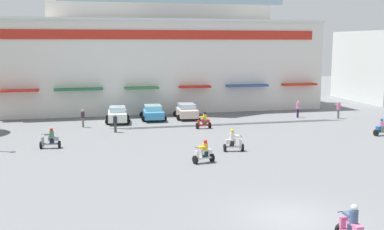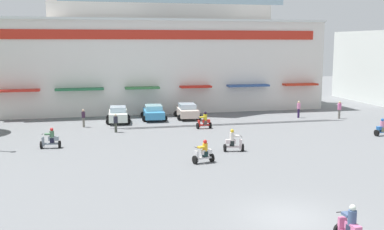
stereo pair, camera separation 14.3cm
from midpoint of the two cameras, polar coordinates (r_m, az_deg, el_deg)
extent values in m
plane|color=slate|center=(32.60, 2.29, -4.36)|extent=(128.00, 128.00, 0.00)
cube|color=silver|center=(54.66, -4.16, 6.13)|extent=(35.62, 12.69, 9.71)
cube|color=red|center=(48.28, -3.02, 9.85)|extent=(32.77, 0.12, 0.95)
cube|color=silver|center=(48.29, -3.02, 11.69)|extent=(35.62, 0.70, 0.24)
cube|color=red|center=(47.73, -20.83, 2.83)|extent=(4.43, 1.10, 0.20)
cube|color=#256740|center=(47.28, -13.61, 3.11)|extent=(4.71, 1.10, 0.20)
cube|color=#356E3C|center=(47.61, -6.06, 3.35)|extent=(3.49, 1.10, 0.20)
cube|color=red|center=(48.61, 0.55, 3.51)|extent=(3.28, 1.10, 0.20)
cube|color=#2F4D87|center=(50.28, 7.02, 3.63)|extent=(4.56, 1.10, 0.20)
cube|color=red|center=(52.67, 13.29, 3.69)|extent=(3.87, 1.10, 0.20)
cube|color=silver|center=(44.19, -9.00, -0.08)|extent=(1.95, 3.99, 0.77)
cube|color=#A3B8C7|center=(44.10, -9.02, 0.72)|extent=(1.58, 2.04, 0.49)
cylinder|color=black|center=(45.45, -10.06, -0.32)|extent=(0.61, 0.20, 0.60)
cylinder|color=black|center=(45.45, -7.93, -0.26)|extent=(0.61, 0.20, 0.60)
cylinder|color=black|center=(43.07, -10.11, -0.82)|extent=(0.61, 0.20, 0.60)
cylinder|color=black|center=(43.07, -7.86, -0.77)|extent=(0.61, 0.20, 0.60)
cube|color=#3A8DC5|center=(45.51, -4.68, 0.20)|extent=(2.08, 4.31, 0.69)
cube|color=#8CC2CB|center=(45.42, -4.69, 0.93)|extent=(1.70, 2.20, 0.48)
cylinder|color=black|center=(46.78, -5.93, 0.04)|extent=(0.61, 0.20, 0.60)
cylinder|color=black|center=(46.93, -3.69, 0.09)|extent=(0.61, 0.20, 0.60)
cylinder|color=black|center=(44.20, -5.71, -0.48)|extent=(0.61, 0.20, 0.60)
cylinder|color=black|center=(44.36, -3.34, -0.42)|extent=(0.61, 0.20, 0.60)
cube|color=beige|center=(46.00, -0.52, 0.36)|extent=(1.99, 4.07, 0.74)
cube|color=#A3B9CC|center=(45.92, -0.52, 1.12)|extent=(1.63, 2.07, 0.48)
cylinder|color=black|center=(47.13, -1.84, 0.14)|extent=(0.61, 0.20, 0.60)
cylinder|color=black|center=(47.41, 0.30, 0.20)|extent=(0.61, 0.20, 0.60)
cylinder|color=black|center=(44.71, -1.38, -0.33)|extent=(0.61, 0.20, 0.60)
cylinder|color=black|center=(45.01, 0.86, -0.27)|extent=(0.61, 0.20, 0.60)
cylinder|color=black|center=(40.26, 21.90, -2.07)|extent=(0.19, 0.53, 0.52)
cube|color=#205BA7|center=(40.63, 22.56, -1.92)|extent=(1.09, 0.37, 0.10)
cube|color=#205BA7|center=(40.44, 22.36, -1.50)|extent=(0.70, 0.36, 0.28)
cube|color=#6C704F|center=(40.52, 22.45, -1.65)|extent=(0.31, 0.34, 0.36)
cylinder|color=pink|center=(40.45, 22.49, -1.06)|extent=(0.35, 0.35, 0.50)
sphere|color=#225BAA|center=(40.39, 22.52, -0.55)|extent=(0.25, 0.25, 0.25)
cylinder|color=black|center=(32.46, 6.36, -3.99)|extent=(0.21, 0.53, 0.52)
cylinder|color=black|center=(32.23, 4.20, -4.05)|extent=(0.21, 0.53, 0.52)
cube|color=silver|center=(32.32, 5.29, -3.92)|extent=(1.12, 0.42, 0.10)
cube|color=silver|center=(32.20, 4.91, -3.28)|extent=(0.73, 0.39, 0.28)
cube|color=silver|center=(32.38, 6.15, -3.60)|extent=(0.18, 0.34, 0.68)
cylinder|color=black|center=(32.27, 6.21, -2.65)|extent=(0.10, 0.52, 0.04)
cube|color=black|center=(32.25, 5.08, -3.48)|extent=(0.32, 0.35, 0.36)
cylinder|color=silver|center=(32.15, 5.09, -2.66)|extent=(0.36, 0.36, 0.58)
sphere|color=gold|center=(32.07, 5.10, -1.96)|extent=(0.25, 0.25, 0.25)
cube|color=silver|center=(32.19, 5.57, -2.60)|extent=(0.48, 0.39, 0.10)
cylinder|color=black|center=(34.74, -17.97, -3.52)|extent=(0.18, 0.53, 0.52)
cylinder|color=black|center=(34.55, -15.89, -3.49)|extent=(0.18, 0.53, 0.52)
cube|color=gray|center=(34.63, -16.94, -3.41)|extent=(1.13, 0.36, 0.10)
cube|color=gray|center=(34.52, -16.59, -2.79)|extent=(0.73, 0.35, 0.28)
cube|color=gray|center=(34.67, -17.78, -3.15)|extent=(0.16, 0.33, 0.68)
cylinder|color=black|center=(34.57, -17.86, -2.26)|extent=(0.07, 0.52, 0.04)
cube|color=black|center=(34.56, -16.75, -2.99)|extent=(0.30, 0.34, 0.36)
cylinder|color=#456F50|center=(34.47, -16.78, -2.30)|extent=(0.34, 0.34, 0.49)
sphere|color=red|center=(34.41, -16.80, -1.71)|extent=(0.25, 0.25, 0.25)
cube|color=#456F50|center=(34.51, -17.24, -2.27)|extent=(0.46, 0.37, 0.10)
cylinder|color=black|center=(28.90, 0.50, -5.55)|extent=(0.27, 0.54, 0.52)
cylinder|color=black|center=(29.46, 2.58, -5.28)|extent=(0.27, 0.54, 0.52)
cube|color=silver|center=(29.16, 1.55, -5.30)|extent=(1.09, 0.53, 0.10)
cube|color=silver|center=(29.17, 1.93, -4.54)|extent=(0.73, 0.46, 0.28)
cube|color=silver|center=(28.90, 0.71, -5.08)|extent=(0.21, 0.34, 0.68)
cylinder|color=black|center=(28.76, 0.67, -4.04)|extent=(0.16, 0.51, 0.04)
cube|color=black|center=(29.15, 1.76, -4.79)|extent=(0.35, 0.38, 0.36)
cylinder|color=gold|center=(29.06, 1.77, -3.98)|extent=(0.39, 0.39, 0.49)
sphere|color=red|center=(28.98, 1.77, -3.30)|extent=(0.25, 0.25, 0.25)
cube|color=gold|center=(28.93, 1.31, -3.99)|extent=(0.51, 0.44, 0.10)
cylinder|color=black|center=(40.52, 0.80, -1.35)|extent=(0.17, 0.53, 0.52)
cylinder|color=black|center=(40.87, 2.36, -1.27)|extent=(0.17, 0.53, 0.52)
cube|color=red|center=(40.68, 1.58, -1.23)|extent=(1.03, 0.34, 0.10)
cube|color=red|center=(40.69, 1.86, -0.76)|extent=(0.66, 0.34, 0.28)
cube|color=red|center=(40.52, 0.96, -1.07)|extent=(0.16, 0.33, 0.63)
cylinder|color=black|center=(40.42, 0.93, -0.34)|extent=(0.06, 0.52, 0.04)
cube|color=#4D3F3C|center=(40.68, 1.74, -0.94)|extent=(0.30, 0.34, 0.36)
cylinder|color=gold|center=(40.60, 1.74, -0.29)|extent=(0.34, 0.34, 0.57)
sphere|color=black|center=(40.54, 1.74, 0.26)|extent=(0.25, 0.25, 0.25)
cube|color=gold|center=(40.52, 1.40, -0.27)|extent=(0.46, 0.36, 0.10)
cylinder|color=black|center=(19.44, 17.99, -13.32)|extent=(0.52, 0.16, 0.52)
cube|color=#D86497|center=(18.63, 19.47, -12.95)|extent=(0.32, 0.70, 0.28)
cube|color=#D86497|center=(19.26, 18.22, -12.81)|extent=(0.32, 0.15, 0.68)
cylinder|color=black|center=(19.09, 18.26, -11.26)|extent=(0.52, 0.05, 0.04)
cube|color=#24283F|center=(18.75, 19.28, -13.19)|extent=(0.33, 0.29, 0.36)
cylinder|color=#3F5378|center=(18.59, 19.35, -11.87)|extent=(0.33, 0.33, 0.56)
sphere|color=silver|center=(18.46, 19.42, -10.73)|extent=(0.25, 0.25, 0.25)
cube|color=#3F5378|center=(18.79, 18.89, -11.52)|extent=(0.35, 0.45, 0.10)
cylinder|color=#2D1C47|center=(47.73, 13.08, 0.21)|extent=(0.31, 0.31, 0.90)
cylinder|color=pink|center=(47.62, 13.11, 1.08)|extent=(0.49, 0.49, 0.58)
sphere|color=tan|center=(47.57, 13.13, 1.56)|extent=(0.23, 0.23, 0.23)
cylinder|color=#40443B|center=(39.43, -9.28, -1.55)|extent=(0.31, 0.31, 0.80)
cylinder|color=#232430|center=(39.31, -9.30, -0.58)|extent=(0.50, 0.50, 0.55)
sphere|color=tan|center=(39.25, -9.31, -0.03)|extent=(0.22, 0.22, 0.22)
cylinder|color=slate|center=(48.19, 17.77, 0.10)|extent=(0.29, 0.29, 0.90)
cylinder|color=#D1659F|center=(48.09, 17.81, 1.00)|extent=(0.46, 0.46, 0.63)
sphere|color=tan|center=(48.04, 17.83, 1.49)|extent=(0.21, 0.21, 0.21)
cylinder|color=#6A665A|center=(42.41, -13.12, -0.90)|extent=(0.22, 0.22, 0.85)
cylinder|color=#372136|center=(42.30, -13.15, 0.03)|extent=(0.36, 0.36, 0.54)
sphere|color=tan|center=(42.25, -13.17, 0.54)|extent=(0.21, 0.21, 0.21)
camera|label=1|loc=(0.07, -89.87, 0.02)|focal=43.26mm
camera|label=2|loc=(0.07, 90.13, -0.02)|focal=43.26mm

